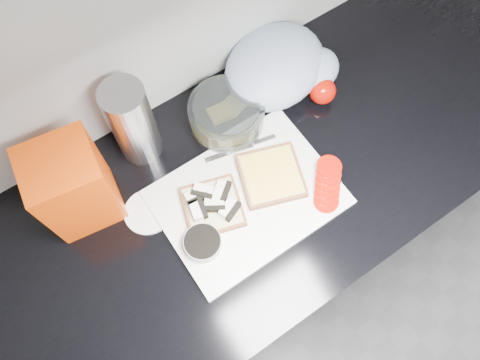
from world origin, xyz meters
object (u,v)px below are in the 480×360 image
Objects in this scene: steel_canister at (133,123)px; bread_bag at (74,186)px; glass_bowl at (227,115)px; cutting_board at (247,197)px.

bread_bag is at bearing -160.35° from steel_canister.
bread_bag is 0.18m from steel_canister.
bread_bag is 0.98× the size of steel_canister.
bread_bag is at bearing -179.49° from glass_bowl.
steel_canister is (-0.13, 0.25, 0.11)m from cutting_board.
cutting_board is at bearing -61.93° from steel_canister.
glass_bowl is at bearing 9.04° from bread_bag.
steel_canister is (-0.21, 0.06, 0.08)m from glass_bowl.
cutting_board is at bearing -110.36° from glass_bowl.
steel_canister reaches higher than glass_bowl.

